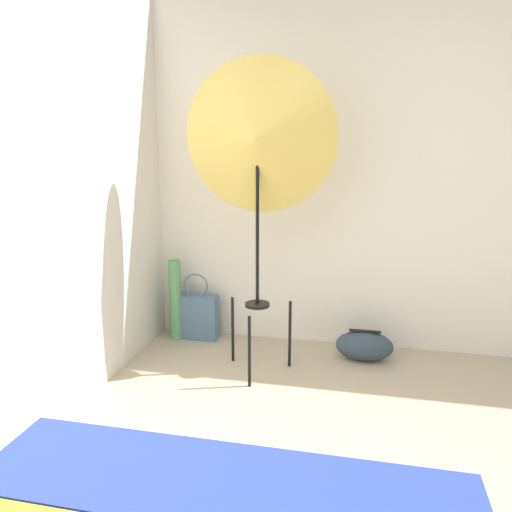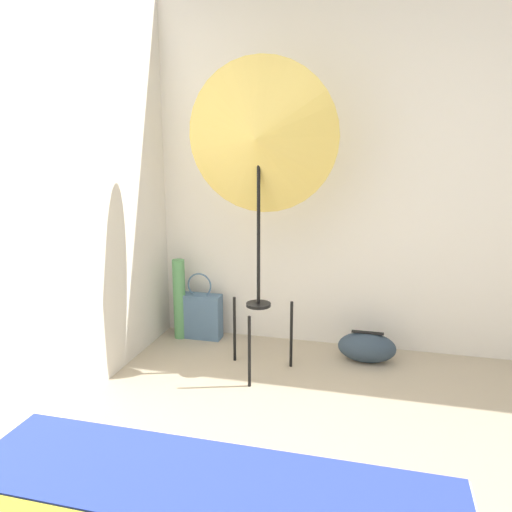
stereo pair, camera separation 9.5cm
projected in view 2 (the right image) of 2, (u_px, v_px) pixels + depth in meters
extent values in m
cube|color=silver|center=(328.00, 169.00, 3.54)|extent=(8.00, 0.05, 2.60)
cube|color=silver|center=(53.00, 179.00, 2.59)|extent=(0.05, 8.00, 2.60)
cube|color=#283DAD|center=(208.00, 485.00, 1.56)|extent=(1.58, 0.42, 0.04)
cylinder|color=black|center=(249.00, 352.00, 3.06)|extent=(0.02, 0.02, 0.46)
cylinder|color=black|center=(235.00, 329.00, 3.44)|extent=(0.02, 0.02, 0.46)
cylinder|color=black|center=(291.00, 334.00, 3.34)|extent=(0.02, 0.02, 0.46)
cylinder|color=black|center=(258.00, 305.00, 3.23)|extent=(0.16, 0.16, 0.02)
cylinder|color=black|center=(259.00, 224.00, 3.11)|extent=(0.02, 0.02, 1.05)
cone|color=#D1B251|center=(259.00, 138.00, 3.00)|extent=(0.96, 0.27, 0.97)
cube|color=slate|center=(200.00, 316.00, 3.86)|extent=(0.33, 0.13, 0.35)
torus|color=slate|center=(199.00, 285.00, 3.81)|extent=(0.19, 0.01, 0.19)
ellipsoid|color=#2D3D4C|center=(367.00, 347.00, 3.44)|extent=(0.40, 0.21, 0.21)
cube|color=black|center=(368.00, 333.00, 3.42)|extent=(0.22, 0.04, 0.01)
cylinder|color=#56995B|center=(179.00, 299.00, 3.83)|extent=(0.09, 0.09, 0.62)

